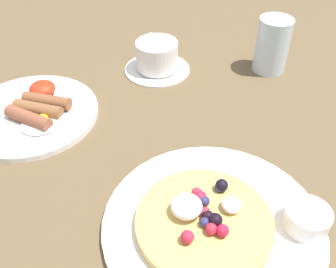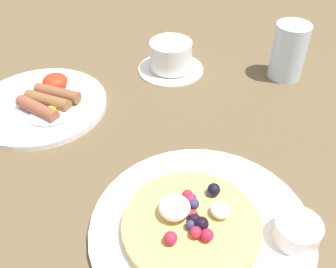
# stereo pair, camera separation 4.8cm
# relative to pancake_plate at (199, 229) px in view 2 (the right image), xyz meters

# --- Properties ---
(ground_plane) EXTENTS (1.81, 1.56, 0.03)m
(ground_plane) POSITION_rel_pancake_plate_xyz_m (0.00, 0.13, -0.02)
(ground_plane) COLOR brown
(pancake_plate) EXTENTS (0.28, 0.28, 0.01)m
(pancake_plate) POSITION_rel_pancake_plate_xyz_m (0.00, 0.00, 0.00)
(pancake_plate) COLOR white
(pancake_plate) RESTS_ON ground_plane
(pancake_with_berries) EXTENTS (0.17, 0.17, 0.04)m
(pancake_with_berries) POSITION_rel_pancake_plate_xyz_m (-0.01, 0.00, 0.02)
(pancake_with_berries) COLOR #D6B35E
(pancake_with_berries) RESTS_ON pancake_plate
(syrup_ramekin) EXTENTS (0.06, 0.06, 0.03)m
(syrup_ramekin) POSITION_rel_pancake_plate_xyz_m (0.09, -0.07, 0.02)
(syrup_ramekin) COLOR white
(syrup_ramekin) RESTS_ON pancake_plate
(breakfast_plate) EXTENTS (0.23, 0.23, 0.01)m
(breakfast_plate) POSITION_rel_pancake_plate_xyz_m (-0.11, 0.35, -0.00)
(breakfast_plate) COLOR white
(breakfast_plate) RESTS_ON ground_plane
(fried_breakfast) EXTENTS (0.11, 0.14, 0.03)m
(fried_breakfast) POSITION_rel_pancake_plate_xyz_m (-0.10, 0.34, 0.02)
(fried_breakfast) COLOR brown
(fried_breakfast) RESTS_ON breakfast_plate
(coffee_saucer) EXTENTS (0.13, 0.13, 0.01)m
(coffee_saucer) POSITION_rel_pancake_plate_xyz_m (0.15, 0.36, -0.00)
(coffee_saucer) COLOR white
(coffee_saucer) RESTS_ON ground_plane
(coffee_cup) EXTENTS (0.08, 0.11, 0.05)m
(coffee_cup) POSITION_rel_pancake_plate_xyz_m (0.15, 0.36, 0.03)
(coffee_cup) COLOR white
(coffee_cup) RESTS_ON coffee_saucer
(water_glass) EXTENTS (0.06, 0.06, 0.11)m
(water_glass) POSITION_rel_pancake_plate_xyz_m (0.34, 0.24, 0.05)
(water_glass) COLOR silver
(water_glass) RESTS_ON ground_plane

